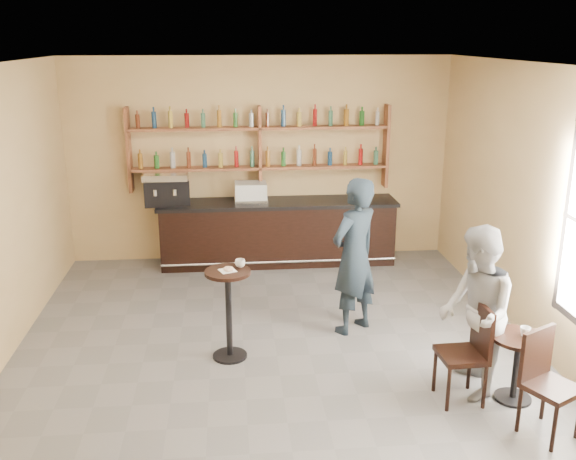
{
  "coord_description": "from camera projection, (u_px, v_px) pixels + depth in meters",
  "views": [
    {
      "loc": [
        -0.48,
        -6.52,
        3.49
      ],
      "look_at": [
        0.2,
        0.8,
        1.25
      ],
      "focal_mm": 40.0,
      "sensor_mm": 36.0,
      "label": 1
    }
  ],
  "objects": [
    {
      "name": "floor",
      "position": [
        277.0,
        356.0,
        7.27
      ],
      "size": [
        7.0,
        7.0,
        0.0
      ],
      "primitive_type": "plane",
      "color": "slate",
      "rests_on": "ground"
    },
    {
      "name": "ceiling",
      "position": [
        275.0,
        66.0,
        6.34
      ],
      "size": [
        7.0,
        7.0,
        0.0
      ],
      "primitive_type": "plane",
      "rotation": [
        3.14,
        0.0,
        0.0
      ],
      "color": "white",
      "rests_on": "wall_back"
    },
    {
      "name": "wall_back",
      "position": [
        260.0,
        160.0,
        10.14
      ],
      "size": [
        7.0,
        0.0,
        7.0
      ],
      "primitive_type": "plane",
      "rotation": [
        1.57,
        0.0,
        0.0
      ],
      "color": "tan",
      "rests_on": "floor"
    },
    {
      "name": "wall_front",
      "position": [
        325.0,
        399.0,
        3.47
      ],
      "size": [
        7.0,
        0.0,
        7.0
      ],
      "primitive_type": "plane",
      "rotation": [
        -1.57,
        0.0,
        0.0
      ],
      "color": "tan",
      "rests_on": "floor"
    },
    {
      "name": "wall_right",
      "position": [
        547.0,
        214.0,
        7.07
      ],
      "size": [
        0.0,
        7.0,
        7.0
      ],
      "primitive_type": "plane",
      "rotation": [
        1.57,
        0.0,
        -1.57
      ],
      "color": "tan",
      "rests_on": "floor"
    },
    {
      "name": "shelf_unit",
      "position": [
        260.0,
        148.0,
        9.95
      ],
      "size": [
        4.0,
        0.26,
        1.4
      ],
      "primitive_type": null,
      "color": "brown",
      "rests_on": "wall_back"
    },
    {
      "name": "liquor_bottles",
      "position": [
        260.0,
        137.0,
        9.9
      ],
      "size": [
        3.68,
        0.1,
        1.0
      ],
      "primitive_type": null,
      "color": "#8C5919",
      "rests_on": "shelf_unit"
    },
    {
      "name": "bar_counter",
      "position": [
        278.0,
        232.0,
        10.14
      ],
      "size": [
        3.72,
        0.73,
        1.01
      ],
      "primitive_type": null,
      "color": "black",
      "rests_on": "floor"
    },
    {
      "name": "espresso_machine",
      "position": [
        166.0,
        188.0,
        9.78
      ],
      "size": [
        0.73,
        0.52,
        0.48
      ],
      "primitive_type": null,
      "rotation": [
        0.0,
        0.0,
        0.12
      ],
      "color": "black",
      "rests_on": "bar_counter"
    },
    {
      "name": "pastry_case",
      "position": [
        251.0,
        192.0,
        9.92
      ],
      "size": [
        0.53,
        0.44,
        0.3
      ],
      "primitive_type": null,
      "rotation": [
        0.0,
        0.0,
        -0.07
      ],
      "color": "silver",
      "rests_on": "bar_counter"
    },
    {
      "name": "pedestal_table",
      "position": [
        229.0,
        315.0,
        7.11
      ],
      "size": [
        0.62,
        0.62,
        1.04
      ],
      "primitive_type": null,
      "rotation": [
        0.0,
        0.0,
        -0.27
      ],
      "color": "black",
      "rests_on": "floor"
    },
    {
      "name": "napkin",
      "position": [
        228.0,
        270.0,
        6.95
      ],
      "size": [
        0.22,
        0.22,
        0.0
      ],
      "primitive_type": "cube",
      "rotation": [
        0.0,
        0.0,
        0.37
      ],
      "color": "white",
      "rests_on": "pedestal_table"
    },
    {
      "name": "donut",
      "position": [
        228.0,
        269.0,
        6.94
      ],
      "size": [
        0.11,
        0.11,
        0.04
      ],
      "primitive_type": "torus",
      "rotation": [
        0.0,
        0.0,
        0.02
      ],
      "color": "#BD7745",
      "rests_on": "napkin"
    },
    {
      "name": "cup_pedestal",
      "position": [
        240.0,
        263.0,
        7.05
      ],
      "size": [
        0.13,
        0.13,
        0.09
      ],
      "primitive_type": "imported",
      "rotation": [
        0.0,
        0.0,
        0.22
      ],
      "color": "white",
      "rests_on": "pedestal_table"
    },
    {
      "name": "man_main",
      "position": [
        354.0,
        256.0,
        7.65
      ],
      "size": [
        0.83,
        0.79,
        1.92
      ],
      "primitive_type": "imported",
      "rotation": [
        0.0,
        0.0,
        3.8
      ],
      "color": "black",
      "rests_on": "floor"
    },
    {
      "name": "cafe_table",
      "position": [
        516.0,
        368.0,
        6.31
      ],
      "size": [
        0.69,
        0.69,
        0.69
      ],
      "primitive_type": null,
      "rotation": [
        0.0,
        0.0,
        -0.32
      ],
      "color": "black",
      "rests_on": "floor"
    },
    {
      "name": "cup_cafe",
      "position": [
        525.0,
        332.0,
        6.2
      ],
      "size": [
        0.13,
        0.13,
        0.09
      ],
      "primitive_type": "imported",
      "rotation": [
        0.0,
        0.0,
        0.38
      ],
      "color": "white",
      "rests_on": "cafe_table"
    },
    {
      "name": "chair_west",
      "position": [
        461.0,
        354.0,
        6.27
      ],
      "size": [
        0.45,
        0.45,
        1.0
      ],
      "primitive_type": null,
      "rotation": [
        0.0,
        0.0,
        -1.53
      ],
      "color": "black",
      "rests_on": "floor"
    },
    {
      "name": "chair_south",
      "position": [
        552.0,
        387.0,
        5.7
      ],
      "size": [
        0.57,
        0.57,
        0.98
      ],
      "primitive_type": null,
      "rotation": [
        0.0,
        0.0,
        0.49
      ],
      "color": "black",
      "rests_on": "floor"
    },
    {
      "name": "patron_second",
      "position": [
        476.0,
        312.0,
        6.31
      ],
      "size": [
        0.77,
        0.93,
        1.74
      ],
      "primitive_type": "imported",
      "rotation": [
        0.0,
        0.0,
        -1.71
      ],
      "color": "gray",
      "rests_on": "floor"
    }
  ]
}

